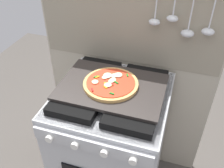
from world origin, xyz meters
TOP-DOWN VIEW (x-y plane):
  - kitchen_backsplash at (0.00, 0.33)m, footprint 1.10×0.09m
  - stove at (-0.00, -0.00)m, footprint 0.60×0.64m
  - baking_tray at (0.00, 0.00)m, footprint 0.54×0.38m
  - pizza_left at (-0.01, -0.00)m, footprint 0.28×0.28m

SIDE VIEW (x-z plane):
  - stove at x=0.00m, z-range 0.00..0.90m
  - kitchen_backsplash at x=0.00m, z-range 0.01..1.56m
  - baking_tray at x=0.00m, z-range 0.90..0.92m
  - pizza_left at x=-0.01m, z-range 0.91..0.94m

